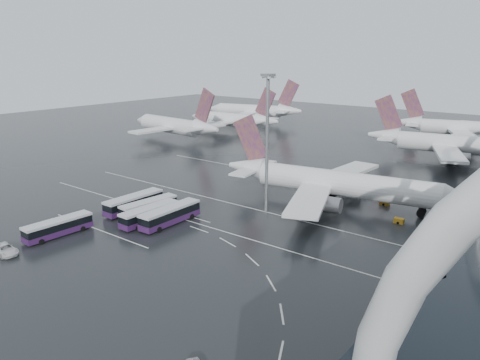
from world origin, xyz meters
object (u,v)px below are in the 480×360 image
Objects in this scene: bus_row_near_b at (149,207)px; bus_row_far_a at (58,227)px; jet_remote_mid at (234,120)px; bus_row_near_a at (134,202)px; airliner_gate_b at (456,145)px; bus_row_near_c at (150,214)px; bus_row_near_d at (170,215)px; floodlight_mast at (267,127)px; gse_cart_belly_e at (385,202)px; gse_cart_belly_d at (439,223)px; jet_remote_west at (176,126)px; airliner_gate_c at (467,129)px; van_curve_a at (5,249)px; airliner_main at (333,183)px; gse_cart_belly_a at (399,221)px; jet_remote_far at (255,111)px.

bus_row_far_a is (-4.43, -17.82, -0.02)m from bus_row_near_b.
bus_row_near_b is 1.02× the size of bus_row_far_a.
jet_remote_mid is 103.28m from bus_row_near_a.
airliner_gate_b is 4.24× the size of bus_row_near_c.
bus_row_near_c is at bearing 117.13° from bus_row_near_d.
gse_cart_belly_e is at bearing 46.61° from floodlight_mast.
floodlight_mast reaches higher than gse_cart_belly_d.
jet_remote_west reaches higher than bus_row_near_a.
airliner_gate_c is 92.07m from gse_cart_belly_e.
floodlight_mast reaches higher than jet_remote_mid.
van_curve_a is (0.31, -27.70, -1.04)m from bus_row_near_a.
bus_row_near_c is 6.44× the size of gse_cart_belly_e.
jet_remote_mid is at bearing -96.93° from jet_remote_west.
jet_remote_west is at bearing 34.89° from bus_row_far_a.
gse_cart_belly_e is at bearing -100.38° from airliner_gate_b.
airliner_main is at bearing -109.14° from airliner_gate_b.
van_curve_a reaches higher than gse_cart_belly_a.
gse_cart_belly_d is (53.63, 30.75, -1.26)m from bus_row_near_a.
airliner_gate_b reaches higher than bus_row_near_b.
airliner_gate_b is at bearing 101.60° from gse_cart_belly_d.
gse_cart_belly_d is (22.79, 0.10, -4.04)m from airliner_main.
airliner_gate_b is at bearing -18.06° from bus_row_near_c.
bus_row_near_b is 0.99× the size of bus_row_near_c.
bus_row_near_d is 2.33× the size of van_curve_a.
airliner_main is at bearing -32.49° from bus_row_near_d.
bus_row_near_c reaches higher than gse_cart_belly_e.
gse_cart_belly_d is at bearing -8.77° from airliner_main.
airliner_gate_b is 9.28× the size of van_curve_a.
bus_row_near_a is at bearing 85.60° from bus_row_near_d.
airliner_gate_b is at bearing 95.36° from gse_cart_belly_a.
floodlight_mast is (17.66, 17.07, 16.20)m from bus_row_near_b.
jet_remote_west reaches higher than airliner_gate_c.
bus_row_near_d is at bearing -127.58° from gse_cart_belly_e.
gse_cart_belly_e is (86.98, -55.50, -4.40)m from jet_remote_mid.
airliner_gate_c is at bearing 100.32° from gse_cart_belly_d.
airliner_gate_c is 4.16× the size of bus_row_far_a.
bus_row_far_a is at bearing 4.16° from van_curve_a.
gse_cart_belly_d is (41.90, 31.43, -1.28)m from bus_row_near_d.
bus_row_near_b is at bearing 115.86° from jet_remote_mid.
bus_row_near_c is 51.03m from gse_cart_belly_e.
gse_cart_belly_d is at bearing -93.35° from airliner_gate_c.
airliner_gate_c is at bearing 82.98° from floodlight_mast.
van_curve_a is (-11.42, -27.02, -1.06)m from bus_row_near_d.
airliner_main is 20.78m from floodlight_mast.
airliner_gate_c is 8.85× the size of van_curve_a.
jet_remote_far is (-91.59, -9.03, 0.54)m from airliner_gate_c.
gse_cart_belly_e is (92.85, -27.24, -4.75)m from jet_remote_west.
gse_cart_belly_e reaches higher than gse_cart_belly_a.
bus_row_far_a is at bearing 97.57° from jet_remote_far.
bus_row_near_c is (63.76, -122.17, -3.56)m from jet_remote_far.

